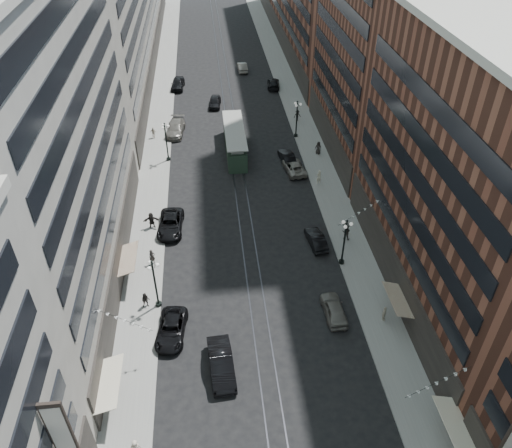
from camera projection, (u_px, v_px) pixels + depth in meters
name	position (u px, v px, depth m)	size (l,w,h in m)	color
ground	(233.00, 140.00, 72.71)	(220.00, 220.00, 0.00)	black
sidewalk_west	(161.00, 114.00, 79.65)	(4.00, 180.00, 0.15)	gray
sidewalk_east	(296.00, 108.00, 81.48)	(4.00, 180.00, 0.15)	gray
rail_west	(225.00, 111.00, 80.54)	(0.12, 180.00, 0.02)	#2D2D33
rail_east	(234.00, 111.00, 80.66)	(0.12, 180.00, 0.02)	#2D2D33
building_west_mid	(47.00, 153.00, 41.47)	(8.00, 36.00, 28.00)	#A6A194
building_east_mid	(459.00, 182.00, 41.56)	(8.00, 30.00, 24.00)	brown
lamppost_sw_far	(155.00, 282.00, 44.80)	(1.03, 1.14, 5.52)	black
lamppost_sw_mid	(166.00, 141.00, 66.12)	(1.03, 1.14, 5.52)	black
lamppost_se_far	(344.00, 241.00, 49.49)	(1.03, 1.14, 5.52)	black
lamppost_se_mid	(297.00, 118.00, 71.60)	(1.03, 1.14, 5.52)	black
streetcar	(235.00, 141.00, 69.17)	(2.72, 12.27, 3.39)	#253A2A
car_2	(171.00, 329.00, 43.54)	(2.37, 5.14, 1.43)	black
car_4	(334.00, 309.00, 45.37)	(1.80, 4.49, 1.53)	slate
car_5	(221.00, 364.00, 40.46)	(1.88, 5.40, 1.78)	black
pedestrian_1	(136.00, 448.00, 34.76)	(0.78, 0.43, 1.61)	beige
pedestrian_2	(146.00, 300.00, 45.98)	(0.78, 0.43, 1.61)	black
pedestrian_4	(384.00, 314.00, 44.72)	(0.91, 0.41, 1.55)	beige
car_7	(171.00, 224.00, 55.44)	(2.62, 5.68, 1.58)	black
car_8	(175.00, 128.00, 73.88)	(2.44, 6.00, 1.74)	#625E57
car_9	(178.00, 84.00, 87.51)	(2.10, 5.21, 1.77)	black
car_10	(316.00, 239.00, 53.44)	(1.49, 4.27, 1.41)	black
car_11	(294.00, 167.00, 65.38)	(2.34, 5.08, 1.41)	gray
car_12	(273.00, 83.00, 87.98)	(2.07, 5.09, 1.48)	black
car_13	(215.00, 102.00, 81.61)	(1.81, 4.51, 1.54)	black
car_14	(242.00, 67.00, 94.26)	(1.64, 4.71, 1.55)	slate
pedestrian_5	(151.00, 220.00, 55.48)	(1.77, 0.51, 1.91)	black
pedestrian_6	(153.00, 133.00, 72.59)	(0.93, 0.42, 1.59)	beige
pedestrian_7	(346.00, 232.00, 53.84)	(0.89, 0.49, 1.83)	black
pedestrian_8	(319.00, 177.00, 62.70)	(0.69, 0.45, 1.89)	beige
pedestrian_9	(297.00, 115.00, 76.99)	(1.11, 0.46, 1.72)	black
car_extra_0	(287.00, 157.00, 67.35)	(1.55, 4.46, 1.47)	black
pedestrian_extra_0	(152.00, 257.00, 50.69)	(0.63, 0.41, 1.73)	black
pedestrian_extra_1	(318.00, 148.00, 68.72)	(0.90, 0.49, 1.84)	black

